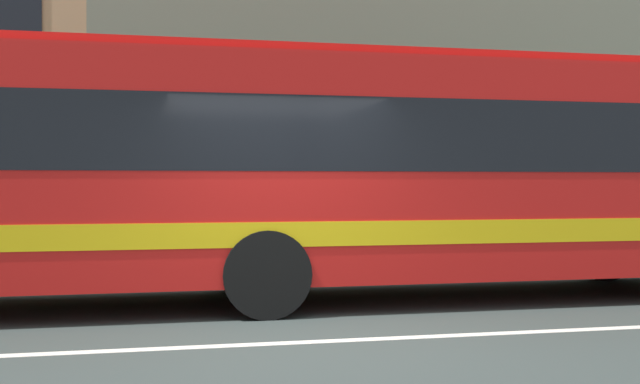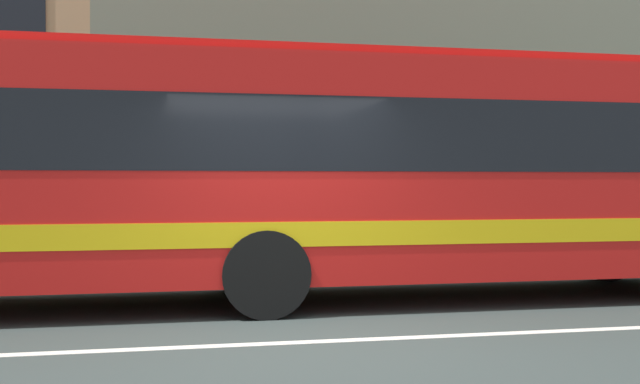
% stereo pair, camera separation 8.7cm
% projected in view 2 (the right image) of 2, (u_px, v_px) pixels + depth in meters
% --- Properties ---
extents(ground_plane, '(160.00, 160.00, 0.00)m').
position_uv_depth(ground_plane, '(304.00, 342.00, 7.59)').
color(ground_plane, '#333D3B').
extents(lane_centre_line, '(60.00, 0.16, 0.01)m').
position_uv_depth(lane_centre_line, '(304.00, 342.00, 7.59)').
color(lane_centre_line, silver).
rests_on(lane_centre_line, ground_plane).
extents(hedge_row_far, '(21.76, 1.10, 1.06)m').
position_uv_depth(hedge_row_far, '(344.00, 238.00, 14.33)').
color(hedge_row_far, '#244720').
rests_on(hedge_row_far, ground_plane).
extents(apartment_block_right, '(25.89, 11.99, 13.84)m').
position_uv_depth(apartment_block_right, '(521.00, 15.00, 25.47)').
color(apartment_block_right, gray).
rests_on(apartment_block_right, ground_plane).
extents(transit_bus, '(11.99, 2.62, 3.15)m').
position_uv_depth(transit_bus, '(310.00, 167.00, 10.19)').
color(transit_bus, red).
rests_on(transit_bus, ground_plane).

